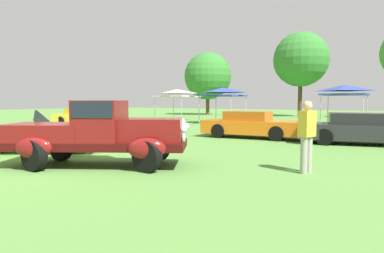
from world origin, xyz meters
TOP-DOWN VIEW (x-y plane):
  - ground_plane at (0.00, 0.00)m, footprint 120.00×120.00m
  - feature_pickup_truck at (0.60, 0.39)m, footprint 4.70×3.53m
  - neighbor_convertible at (-2.98, 1.04)m, footprint 4.40×3.62m
  - show_car_yellow at (-11.51, 9.73)m, footprint 4.29×2.63m
  - show_car_orange at (1.32, 8.76)m, footprint 4.56×2.05m
  - show_car_charcoal at (5.84, 8.88)m, footprint 4.81×2.67m
  - spectator_between_cars at (-8.17, 7.18)m, footprint 0.45×0.33m
  - spectator_by_row at (5.37, 2.41)m, footprint 0.35×0.45m
  - canopy_tent_left_field at (-9.24, 17.87)m, footprint 3.03×3.03m
  - canopy_tent_center_field at (-4.39, 17.01)m, footprint 2.89×2.89m
  - canopy_tent_right_field at (4.03, 17.26)m, footprint 2.62×2.62m
  - treeline_far_left at (-13.57, 30.61)m, footprint 5.84×5.84m
  - treeline_mid_left at (-2.53, 31.79)m, footprint 5.93×5.93m

SIDE VIEW (x-z plane):
  - ground_plane at x=0.00m, z-range 0.00..0.00m
  - neighbor_convertible at x=-2.98m, z-range -0.12..1.28m
  - show_car_yellow at x=-11.51m, z-range -0.01..1.21m
  - show_car_orange at x=1.32m, z-range -0.01..1.21m
  - show_car_charcoal at x=5.84m, z-range -0.01..1.21m
  - feature_pickup_truck at x=0.60m, z-range 0.02..1.72m
  - spectator_between_cars at x=-8.17m, z-range 0.07..1.76m
  - spectator_by_row at x=5.37m, z-range 0.07..1.76m
  - canopy_tent_right_field at x=4.03m, z-range 1.07..3.78m
  - canopy_tent_center_field at x=-4.39m, z-range 1.07..3.78m
  - canopy_tent_left_field at x=-9.24m, z-range 1.07..3.78m
  - treeline_far_left at x=-13.57m, z-range 0.93..8.64m
  - treeline_mid_left at x=-2.53m, z-range 1.61..10.81m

